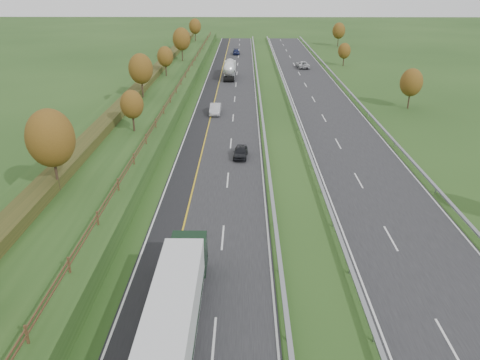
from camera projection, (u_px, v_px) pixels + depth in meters
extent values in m
plane|color=#214017|center=(279.00, 126.00, 68.31)|extent=(400.00, 400.00, 0.00)
cube|color=black|center=(225.00, 116.00, 72.96)|extent=(10.50, 200.00, 0.04)
cube|color=black|center=(331.00, 116.00, 72.80)|extent=(10.50, 200.00, 0.04)
cube|color=black|center=(201.00, 116.00, 72.99)|extent=(3.00, 200.00, 0.04)
cube|color=silver|center=(193.00, 116.00, 72.99)|extent=(0.15, 200.00, 0.01)
cube|color=gold|center=(211.00, 116.00, 72.97)|extent=(0.15, 200.00, 0.01)
cube|color=silver|center=(258.00, 116.00, 72.90)|extent=(0.15, 200.00, 0.01)
cube|color=silver|center=(299.00, 116.00, 72.84)|extent=(0.15, 200.00, 0.01)
cube|color=silver|center=(363.00, 116.00, 72.74)|extent=(0.15, 200.00, 0.01)
cube|color=silver|center=(214.00, 340.00, 28.02)|extent=(0.15, 4.00, 0.01)
cube|color=silver|center=(448.00, 341.00, 27.89)|extent=(0.15, 4.00, 0.01)
cube|color=silver|center=(223.00, 237.00, 39.02)|extent=(0.15, 4.00, 0.01)
cube|color=silver|center=(391.00, 238.00, 38.89)|extent=(0.15, 4.00, 0.01)
cube|color=silver|center=(228.00, 180.00, 50.02)|extent=(0.15, 4.00, 0.01)
cube|color=silver|center=(359.00, 180.00, 49.89)|extent=(0.15, 4.00, 0.01)
cube|color=silver|center=(231.00, 143.00, 61.02)|extent=(0.15, 4.00, 0.01)
cube|color=silver|center=(338.00, 144.00, 60.89)|extent=(0.15, 4.00, 0.01)
cube|color=silver|center=(233.00, 118.00, 72.02)|extent=(0.15, 4.00, 0.01)
cube|color=silver|center=(324.00, 118.00, 71.89)|extent=(0.15, 4.00, 0.01)
cube|color=silver|center=(235.00, 99.00, 83.02)|extent=(0.15, 4.00, 0.01)
cube|color=silver|center=(313.00, 99.00, 82.88)|extent=(0.15, 4.00, 0.01)
cube|color=silver|center=(236.00, 85.00, 94.01)|extent=(0.15, 4.00, 0.01)
cube|color=silver|center=(306.00, 85.00, 93.88)|extent=(0.15, 4.00, 0.01)
cube|color=silver|center=(237.00, 73.00, 105.01)|extent=(0.15, 4.00, 0.01)
cube|color=silver|center=(299.00, 73.00, 104.88)|extent=(0.15, 4.00, 0.01)
cube|color=silver|center=(238.00, 64.00, 116.01)|extent=(0.15, 4.00, 0.01)
cube|color=silver|center=(294.00, 64.00, 115.88)|extent=(0.15, 4.00, 0.01)
cube|color=silver|center=(238.00, 57.00, 127.01)|extent=(0.15, 4.00, 0.01)
cube|color=silver|center=(290.00, 57.00, 126.88)|extent=(0.15, 4.00, 0.01)
cube|color=silver|center=(239.00, 50.00, 138.01)|extent=(0.15, 4.00, 0.01)
cube|color=silver|center=(286.00, 50.00, 137.87)|extent=(0.15, 4.00, 0.01)
cube|color=silver|center=(239.00, 45.00, 149.01)|extent=(0.15, 4.00, 0.01)
cube|color=silver|center=(283.00, 45.00, 148.87)|extent=(0.15, 4.00, 0.01)
cube|color=silver|center=(240.00, 40.00, 160.00)|extent=(0.15, 4.00, 0.01)
cube|color=silver|center=(281.00, 40.00, 159.87)|extent=(0.15, 4.00, 0.01)
cube|color=#214017|center=(142.00, 110.00, 72.69)|extent=(12.00, 200.00, 2.00)
cube|color=#2C3315|center=(128.00, 100.00, 72.09)|extent=(2.20, 180.00, 1.10)
cube|color=#422B19|center=(170.00, 100.00, 72.03)|extent=(0.08, 184.00, 0.10)
cube|color=#422B19|center=(170.00, 97.00, 71.87)|extent=(0.08, 184.00, 0.10)
cube|color=#422B19|center=(27.00, 334.00, 24.81)|extent=(0.12, 0.12, 1.20)
cube|color=#422B19|center=(69.00, 265.00, 30.76)|extent=(0.12, 0.12, 1.20)
cube|color=#422B19|center=(98.00, 218.00, 36.72)|extent=(0.12, 0.12, 1.20)
cube|color=#422B19|center=(118.00, 184.00, 42.68)|extent=(0.12, 0.12, 1.20)
cube|color=#422B19|center=(134.00, 159.00, 48.64)|extent=(0.12, 0.12, 1.20)
cube|color=#422B19|center=(146.00, 139.00, 54.59)|extent=(0.12, 0.12, 1.20)
cube|color=#422B19|center=(156.00, 123.00, 60.55)|extent=(0.12, 0.12, 1.20)
cube|color=#422B19|center=(164.00, 110.00, 66.51)|extent=(0.12, 0.12, 1.20)
cube|color=#422B19|center=(170.00, 99.00, 72.47)|extent=(0.12, 0.12, 1.20)
cube|color=#422B19|center=(176.00, 90.00, 78.42)|extent=(0.12, 0.12, 1.20)
cube|color=#422B19|center=(181.00, 82.00, 84.38)|extent=(0.12, 0.12, 1.20)
cube|color=#422B19|center=(185.00, 75.00, 90.34)|extent=(0.12, 0.12, 1.20)
cube|color=#422B19|center=(189.00, 69.00, 96.30)|extent=(0.12, 0.12, 1.20)
cube|color=#422B19|center=(192.00, 63.00, 102.25)|extent=(0.12, 0.12, 1.20)
cube|color=#422B19|center=(195.00, 58.00, 108.21)|extent=(0.12, 0.12, 1.20)
cube|color=#422B19|center=(198.00, 54.00, 114.17)|extent=(0.12, 0.12, 1.20)
cube|color=#422B19|center=(200.00, 50.00, 120.12)|extent=(0.12, 0.12, 1.20)
cube|color=#422B19|center=(202.00, 47.00, 126.08)|extent=(0.12, 0.12, 1.20)
cube|color=#422B19|center=(204.00, 44.00, 132.04)|extent=(0.12, 0.12, 1.20)
cube|color=#422B19|center=(206.00, 41.00, 138.00)|extent=(0.12, 0.12, 1.20)
cube|color=#422B19|center=(208.00, 38.00, 143.95)|extent=(0.12, 0.12, 1.20)
cube|color=#422B19|center=(209.00, 36.00, 149.91)|extent=(0.12, 0.12, 1.20)
cube|color=#422B19|center=(210.00, 33.00, 155.87)|extent=(0.12, 0.12, 1.20)
cube|color=gray|center=(262.00, 112.00, 72.66)|extent=(0.32, 200.00, 0.18)
cube|color=gray|center=(288.00, 337.00, 27.89)|extent=(0.10, 0.14, 0.56)
cube|color=gray|center=(280.00, 270.00, 34.31)|extent=(0.10, 0.14, 0.56)
cube|color=gray|center=(275.00, 223.00, 40.72)|extent=(0.10, 0.14, 0.56)
cube|color=gray|center=(271.00, 190.00, 47.14)|extent=(0.10, 0.14, 0.56)
cube|color=gray|center=(268.00, 164.00, 53.55)|extent=(0.10, 0.14, 0.56)
cube|color=gray|center=(265.00, 144.00, 59.97)|extent=(0.10, 0.14, 0.56)
cube|color=gray|center=(263.00, 128.00, 66.38)|extent=(0.10, 0.14, 0.56)
cube|color=gray|center=(262.00, 115.00, 72.80)|extent=(0.10, 0.14, 0.56)
cube|color=gray|center=(260.00, 103.00, 79.22)|extent=(0.10, 0.14, 0.56)
cube|color=gray|center=(259.00, 94.00, 85.63)|extent=(0.10, 0.14, 0.56)
cube|color=gray|center=(258.00, 86.00, 92.05)|extent=(0.10, 0.14, 0.56)
cube|color=gray|center=(257.00, 79.00, 98.46)|extent=(0.10, 0.14, 0.56)
cube|color=gray|center=(257.00, 72.00, 104.88)|extent=(0.10, 0.14, 0.56)
cube|color=gray|center=(256.00, 67.00, 111.29)|extent=(0.10, 0.14, 0.56)
cube|color=gray|center=(255.00, 62.00, 117.71)|extent=(0.10, 0.14, 0.56)
cube|color=gray|center=(255.00, 57.00, 124.13)|extent=(0.10, 0.14, 0.56)
cube|color=gray|center=(254.00, 53.00, 130.54)|extent=(0.10, 0.14, 0.56)
cube|color=gray|center=(254.00, 50.00, 136.96)|extent=(0.10, 0.14, 0.56)
cube|color=gray|center=(254.00, 47.00, 143.37)|extent=(0.10, 0.14, 0.56)
cube|color=gray|center=(253.00, 44.00, 149.79)|extent=(0.10, 0.14, 0.56)
cube|color=gray|center=(253.00, 41.00, 156.20)|extent=(0.10, 0.14, 0.56)
cube|color=gray|center=(253.00, 38.00, 162.62)|extent=(0.10, 0.14, 0.56)
cube|color=gray|center=(295.00, 113.00, 72.62)|extent=(0.32, 200.00, 0.18)
cube|color=gray|center=(374.00, 338.00, 27.84)|extent=(0.10, 0.14, 0.56)
cube|color=gray|center=(350.00, 270.00, 34.26)|extent=(0.10, 0.14, 0.56)
cube|color=gray|center=(333.00, 224.00, 40.67)|extent=(0.10, 0.14, 0.56)
cube|color=gray|center=(321.00, 190.00, 47.09)|extent=(0.10, 0.14, 0.56)
cube|color=gray|center=(312.00, 164.00, 53.51)|extent=(0.10, 0.14, 0.56)
cube|color=gray|center=(305.00, 144.00, 59.92)|extent=(0.10, 0.14, 0.56)
cube|color=gray|center=(299.00, 128.00, 66.34)|extent=(0.10, 0.14, 0.56)
cube|color=gray|center=(294.00, 115.00, 72.75)|extent=(0.10, 0.14, 0.56)
cube|color=gray|center=(290.00, 103.00, 79.17)|extent=(0.10, 0.14, 0.56)
cube|color=gray|center=(287.00, 94.00, 85.58)|extent=(0.10, 0.14, 0.56)
cube|color=gray|center=(284.00, 86.00, 92.00)|extent=(0.10, 0.14, 0.56)
cube|color=gray|center=(282.00, 79.00, 98.41)|extent=(0.10, 0.14, 0.56)
cube|color=gray|center=(279.00, 72.00, 104.83)|extent=(0.10, 0.14, 0.56)
cube|color=gray|center=(277.00, 67.00, 111.25)|extent=(0.10, 0.14, 0.56)
cube|color=gray|center=(276.00, 62.00, 117.66)|extent=(0.10, 0.14, 0.56)
cube|color=gray|center=(274.00, 57.00, 124.08)|extent=(0.10, 0.14, 0.56)
cube|color=gray|center=(273.00, 54.00, 130.49)|extent=(0.10, 0.14, 0.56)
cube|color=gray|center=(271.00, 50.00, 136.91)|extent=(0.10, 0.14, 0.56)
cube|color=gray|center=(270.00, 47.00, 143.32)|extent=(0.10, 0.14, 0.56)
cube|color=gray|center=(269.00, 44.00, 149.74)|extent=(0.10, 0.14, 0.56)
cube|color=gray|center=(268.00, 41.00, 156.16)|extent=(0.10, 0.14, 0.56)
cube|color=gray|center=(267.00, 38.00, 162.57)|extent=(0.10, 0.14, 0.56)
cube|color=gray|center=(369.00, 113.00, 72.51)|extent=(0.32, 200.00, 0.18)
cube|color=gray|center=(436.00, 191.00, 46.98)|extent=(0.10, 0.14, 0.56)
cube|color=gray|center=(395.00, 145.00, 59.81)|extent=(0.10, 0.14, 0.56)
cube|color=gray|center=(368.00, 115.00, 72.64)|extent=(0.10, 0.14, 0.56)
cube|color=gray|center=(350.00, 94.00, 85.47)|extent=(0.10, 0.14, 0.56)
cube|color=gray|center=(336.00, 79.00, 98.31)|extent=(0.10, 0.14, 0.56)
cube|color=gray|center=(326.00, 67.00, 111.14)|extent=(0.10, 0.14, 0.56)
cube|color=gray|center=(317.00, 58.00, 123.97)|extent=(0.10, 0.14, 0.56)
cube|color=gray|center=(311.00, 50.00, 136.80)|extent=(0.10, 0.14, 0.56)
cube|color=gray|center=(305.00, 44.00, 149.63)|extent=(0.10, 0.14, 0.56)
cube|color=gray|center=(300.00, 38.00, 162.46)|extent=(0.10, 0.14, 0.56)
cylinder|color=#2D2116|center=(57.00, 174.00, 42.34)|extent=(0.24, 0.24, 3.15)
ellipsoid|color=#583913|center=(50.00, 138.00, 40.96)|extent=(4.20, 4.20, 5.25)
cylinder|color=#2D2116|center=(134.00, 123.00, 59.01)|extent=(0.24, 0.24, 2.16)
ellipsoid|color=#583913|center=(132.00, 104.00, 58.06)|extent=(2.88, 2.88, 3.60)
cylinder|color=#2D2116|center=(142.00, 89.00, 75.38)|extent=(0.24, 0.24, 2.88)
ellipsoid|color=#583913|center=(141.00, 69.00, 74.12)|extent=(3.84, 3.84, 4.80)
cylinder|color=#2D2116|center=(166.00, 70.00, 91.98)|extent=(0.24, 0.24, 2.34)
ellipsoid|color=#583913|center=(165.00, 56.00, 90.95)|extent=(3.12, 3.12, 3.90)
cylinder|color=#2D2116|center=(182.00, 54.00, 108.32)|extent=(0.24, 0.24, 3.06)
ellipsoid|color=#583913|center=(182.00, 39.00, 106.98)|extent=(4.08, 4.08, 5.10)
cylinder|color=#2D2116|center=(181.00, 45.00, 125.01)|extent=(0.24, 0.24, 2.25)
ellipsoid|color=#583913|center=(181.00, 36.00, 124.02)|extent=(3.00, 3.00, 3.75)
cylinder|color=#2D2116|center=(195.00, 37.00, 141.40)|extent=(0.24, 0.24, 2.70)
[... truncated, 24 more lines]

